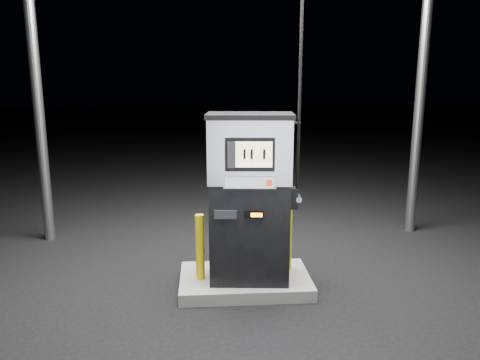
{
  "coord_description": "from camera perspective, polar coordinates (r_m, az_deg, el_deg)",
  "views": [
    {
      "loc": [
        -0.46,
        -5.4,
        2.55
      ],
      "look_at": [
        -0.06,
        0.0,
        1.37
      ],
      "focal_mm": 35.0,
      "sensor_mm": 36.0,
      "label": 1
    }
  ],
  "objects": [
    {
      "name": "ground",
      "position": [
        5.99,
        0.6,
        -12.86
      ],
      "size": [
        80.0,
        80.0,
        0.0
      ],
      "primitive_type": "plane",
      "color": "black",
      "rests_on": "ground"
    },
    {
      "name": "bollard_left",
      "position": [
        5.73,
        -4.9,
        -8.13
      ],
      "size": [
        0.14,
        0.14,
        0.81
      ],
      "primitive_type": "cylinder",
      "rotation": [
        0.0,
        0.0,
        0.36
      ],
      "color": "#DABD0C",
      "rests_on": "pump_island"
    },
    {
      "name": "pump_island",
      "position": [
        5.96,
        0.6,
        -12.21
      ],
      "size": [
        1.6,
        1.0,
        0.15
      ],
      "primitive_type": "cube",
      "color": "#5F5F5B",
      "rests_on": "ground"
    },
    {
      "name": "bollard_right",
      "position": [
        5.99,
        5.75,
        -6.43
      ],
      "size": [
        0.13,
        0.13,
        0.96
      ],
      "primitive_type": "cylinder",
      "rotation": [
        0.0,
        0.0,
        0.01
      ],
      "color": "#DABD0C",
      "rests_on": "pump_island"
    },
    {
      "name": "fuel_dispenser",
      "position": [
        5.5,
        1.22,
        -2.09
      ],
      "size": [
        1.13,
        0.68,
        4.17
      ],
      "rotation": [
        0.0,
        0.0,
        -0.09
      ],
      "color": "black",
      "rests_on": "pump_island"
    }
  ]
}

